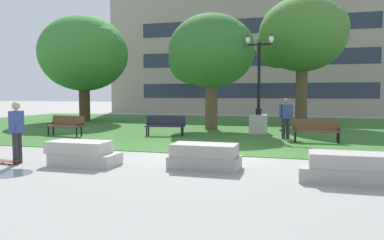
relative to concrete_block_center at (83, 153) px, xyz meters
The scene contains 17 objects.
ground_plane 3.82m from the concrete_block_center, 40.03° to the left, with size 140.00×140.00×0.00m, color gray.
grass_lawn 12.79m from the concrete_block_center, 76.83° to the left, with size 40.00×20.00×0.02m, color #336628.
concrete_block_center is the anchor object (origin of this frame).
concrete_block_left 3.34m from the concrete_block_center, ahead, with size 1.80×0.90×0.64m.
concrete_block_right 6.62m from the concrete_block_center, ahead, with size 1.87×0.90×0.64m.
person_skateboarder 1.94m from the concrete_block_center, 167.90° to the right, with size 0.33×0.61×1.71m.
skateboard 2.20m from the concrete_block_center, 167.68° to the right, with size 1.04×0.39×0.14m.
puddle 1.89m from the concrete_block_center, 125.87° to the right, with size 1.12×1.12×0.01m, color #47515B.
park_bench_near_left 7.39m from the concrete_block_center, 127.66° to the left, with size 1.85×0.73×0.90m.
park_bench_near_right 7.05m from the concrete_block_center, 91.35° to the left, with size 1.85×0.75×0.90m.
park_bench_far_left 9.09m from the concrete_block_center, 45.89° to the left, with size 1.83×0.64×0.90m.
lamp_post_left 9.98m from the concrete_block_center, 67.59° to the left, with size 1.32×0.80×4.73m.
tree_far_right 17.09m from the concrete_block_center, 121.78° to the left, with size 6.36×6.06×7.24m.
tree_far_left 11.33m from the concrete_block_center, 84.05° to the left, with size 4.77×4.54×6.10m.
tree_near_right 17.01m from the concrete_block_center, 69.28° to the left, with size 5.55×5.29×7.75m.
person_bystander_far_lawn 9.01m from the concrete_block_center, 55.21° to the left, with size 0.60×0.40×1.71m.
building_facade_distant 27.71m from the concrete_block_center, 86.94° to the left, with size 29.17×1.03×13.28m.
Camera 1 is at (2.69, -11.32, 1.93)m, focal length 35.00 mm.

